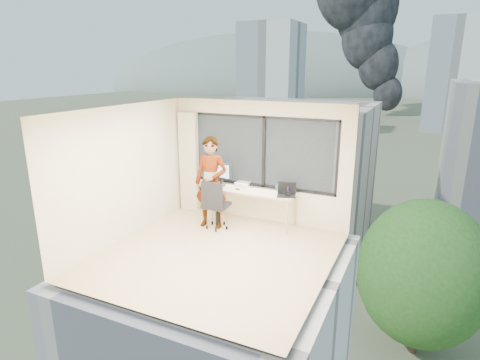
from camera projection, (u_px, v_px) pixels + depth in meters
The scene contains 24 objects.
floor at pixel (217, 255), 7.21m from camera, with size 4.00×4.00×0.01m, color beige.
ceiling at pixel (214, 110), 6.50m from camera, with size 4.00×4.00×0.01m, color white.
wall_front at pixel (141, 227), 5.11m from camera, with size 4.00×0.01×2.60m, color beige.
wall_left at pixel (124, 173), 7.67m from camera, with size 0.01×4.00×2.60m, color beige.
wall_right at pixel (331, 202), 6.04m from camera, with size 0.01×4.00×2.60m, color beige.
window_wall at pixel (262, 152), 8.51m from camera, with size 3.30×0.16×1.55m, color black, non-canonical shape.
curtain at pixel (189, 162), 9.23m from camera, with size 0.45×0.14×2.30m, color beige.
desk at pixel (253, 207), 8.55m from camera, with size 1.80×0.60×0.75m, color tan.
chair at pixel (217, 204), 8.27m from camera, with size 0.55×0.55×1.08m, color black, non-canonical shape.
person at pixel (211, 183), 8.25m from camera, with size 0.70×0.46×1.93m, color #2D2D33.
monitor at pixel (221, 174), 8.75m from camera, with size 0.52×0.11×0.52m, color black, non-canonical shape.
game_console at pixel (243, 184), 8.81m from camera, with size 0.29×0.25×0.07m, color white.
laptop at pixel (287, 190), 8.05m from camera, with size 0.37×0.40×0.24m, color black, non-canonical shape.
cellphone at pixel (237, 189), 8.52m from camera, with size 0.11×0.05×0.01m, color black.
pen_cup at pixel (288, 194), 8.03m from camera, with size 0.09×0.09×0.11m, color black.
handbag at pixel (281, 187), 8.38m from camera, with size 0.23×0.12×0.18m, color #0C4649.
exterior_ground at pixel (414, 129), 115.52m from camera, with size 400.00×400.00×0.04m, color #515B3D.
near_bldg_a at pixel (283, 176), 38.92m from camera, with size 16.00×12.00×14.00m, color beige.
far_tower_a at pixel (271, 80), 104.22m from camera, with size 14.00×14.00×28.00m, color silver.
far_tower_b at pixel (452, 75), 108.14m from camera, with size 13.00×13.00×30.00m, color silver.
far_tower_d at pixel (262, 83), 163.14m from camera, with size 16.00×14.00×22.00m, color silver.
hill_a at pixel (272, 88), 338.66m from camera, with size 288.00×216.00×90.00m, color slate.
tree_a at pixel (178, 221), 35.64m from camera, with size 7.00×7.00×8.00m, color #27511B, non-canonical shape.
tree_b at pixel (421, 288), 23.85m from camera, with size 7.60×7.60×9.00m, color #27511B, non-canonical shape.
Camera 1 is at (3.17, -5.76, 3.28)m, focal length 29.80 mm.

